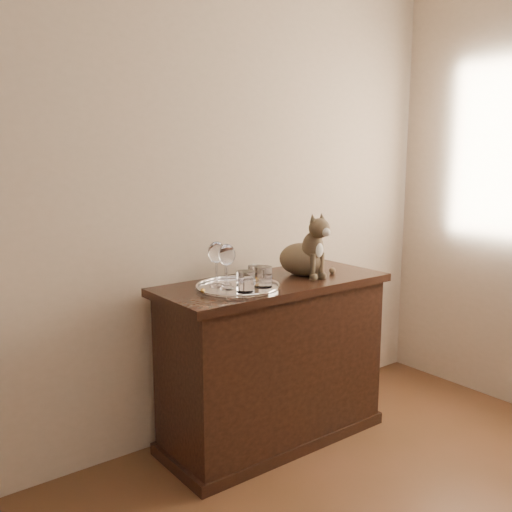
{
  "coord_description": "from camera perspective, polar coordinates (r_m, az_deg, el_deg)",
  "views": [
    {
      "loc": [
        -1.16,
        -0.21,
        1.49
      ],
      "look_at": [
        0.5,
        1.95,
        0.98
      ],
      "focal_mm": 40.0,
      "sensor_mm": 36.0,
      "label": 1
    }
  ],
  "objects": [
    {
      "name": "wine_glass_a",
      "position": [
        2.69,
        -3.96,
        -0.79
      ],
      "size": [
        0.08,
        0.08,
        0.21
      ],
      "primitive_type": null,
      "color": "silver",
      "rests_on": "tray"
    },
    {
      "name": "cat",
      "position": [
        2.96,
        4.62,
        1.26
      ],
      "size": [
        0.33,
        0.31,
        0.33
      ],
      "primitive_type": null,
      "rotation": [
        0.0,
        0.0,
        -0.0
      ],
      "color": "#4F3C2F",
      "rests_on": "sideboard"
    },
    {
      "name": "tumbler_a",
      "position": [
        2.67,
        0.71,
        -2.1
      ],
      "size": [
        0.09,
        0.09,
        0.1
      ],
      "primitive_type": "cylinder",
      "color": "silver",
      "rests_on": "tray"
    },
    {
      "name": "tumbler_b",
      "position": [
        2.58,
        -1.05,
        -2.58
      ],
      "size": [
        0.08,
        0.08,
        0.1
      ],
      "primitive_type": "cylinder",
      "color": "silver",
      "rests_on": "tray"
    },
    {
      "name": "tumbler_c",
      "position": [
        2.77,
        -0.04,
        -1.8
      ],
      "size": [
        0.07,
        0.07,
        0.08
      ],
      "primitive_type": "cylinder",
      "color": "white",
      "rests_on": "tray"
    },
    {
      "name": "wine_glass_d",
      "position": [
        2.64,
        -2.91,
        -1.04
      ],
      "size": [
        0.08,
        0.08,
        0.21
      ],
      "primitive_type": null,
      "color": "white",
      "rests_on": "tray"
    },
    {
      "name": "sideboard",
      "position": [
        2.98,
        1.7,
        -10.47
      ],
      "size": [
        1.2,
        0.5,
        0.85
      ],
      "primitive_type": null,
      "color": "black",
      "rests_on": "ground"
    },
    {
      "name": "tray",
      "position": [
        2.69,
        -1.8,
        -3.19
      ],
      "size": [
        0.4,
        0.4,
        0.01
      ],
      "primitive_type": "cylinder",
      "color": "silver",
      "rests_on": "sideboard"
    },
    {
      "name": "wall_back",
      "position": [
        2.73,
        -12.35,
        7.32
      ],
      "size": [
        4.0,
        0.1,
        2.7
      ],
      "primitive_type": "cube",
      "color": "tan",
      "rests_on": "ground"
    },
    {
      "name": "wine_glass_b",
      "position": [
        2.72,
        -3.07,
        -1.04
      ],
      "size": [
        0.07,
        0.07,
        0.18
      ],
      "primitive_type": null,
      "color": "white",
      "rests_on": "tray"
    }
  ]
}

